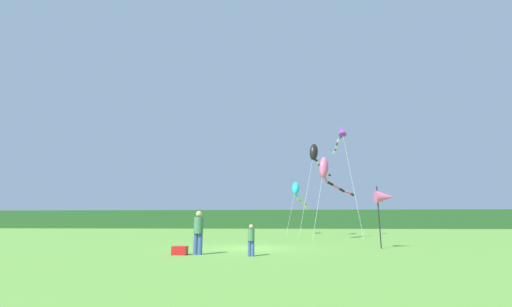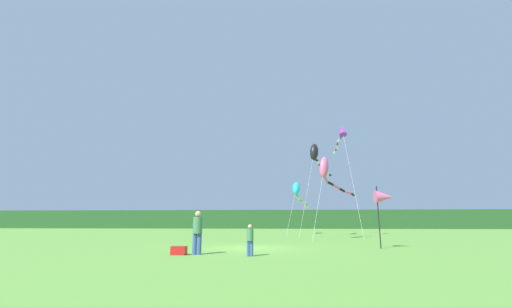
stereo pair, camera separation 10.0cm
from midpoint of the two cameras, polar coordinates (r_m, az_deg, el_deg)
name	(u,v)px [view 1 (the left image)]	position (r m, az deg, el deg)	size (l,w,h in m)	color
ground_plane	(248,248)	(17.47, -1.64, -16.18)	(120.00, 120.00, 0.00)	#5B9338
distant_treeline	(271,219)	(62.35, 2.57, -11.38)	(108.00, 2.80, 3.39)	#234C23
person_adult	(198,230)	(14.32, -10.21, -12.99)	(0.39, 0.39, 1.78)	#334C8C
person_child	(251,238)	(13.48, -1.08, -14.57)	(0.27, 0.27, 1.24)	#334C8C
cooler_box	(180,251)	(14.40, -13.35, -16.14)	(0.60, 0.42, 0.35)	red
banner_flag_pole	(384,197)	(18.42, 21.30, -7.16)	(0.90, 0.70, 3.17)	black
kite_purple	(341,134)	(33.80, 14.49, 3.35)	(0.80, 9.06, 10.84)	#B2B2B2
kite_black	(315,154)	(32.16, 10.16, -0.17)	(4.06, 7.77, 8.83)	#B2B2B2
kite_rainbow	(327,172)	(26.59, 12.16, -3.12)	(4.55, 6.77, 6.44)	#B2B2B2
kite_cyan	(297,191)	(35.92, 7.08, -6.54)	(2.86, 10.94, 5.66)	#B2B2B2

